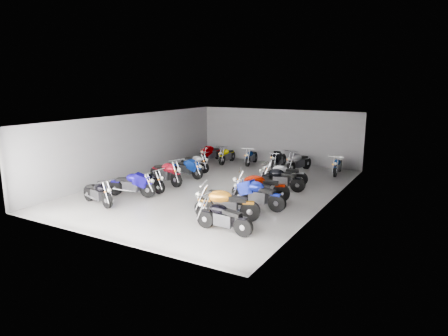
{
  "coord_description": "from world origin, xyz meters",
  "views": [
    {
      "loc": [
        9.01,
        -15.2,
        4.74
      ],
      "look_at": [
        0.33,
        -0.05,
        1.0
      ],
      "focal_mm": 32.0,
      "sensor_mm": 36.0,
      "label": 1
    }
  ],
  "objects_px": {
    "motorcycle_left_d": "(166,173)",
    "motorcycle_back_c": "(251,157)",
    "motorcycle_left_e": "(187,168)",
    "motorcycle_right_c": "(257,194)",
    "motorcycle_right_e": "(280,179)",
    "motorcycle_back_a": "(211,153)",
    "motorcycle_back_f": "(338,166)",
    "motorcycle_back_d": "(279,159)",
    "drain_grate": "(213,191)",
    "motorcycle_right_a": "(223,217)",
    "motorcycle_right_f": "(284,175)",
    "motorcycle_left_c": "(148,181)",
    "motorcycle_back_b": "(227,155)",
    "motorcycle_back_e": "(299,162)",
    "motorcycle_left_b": "(132,184)",
    "motorcycle_left_f": "(195,163)",
    "motorcycle_left_a": "(98,193)",
    "motorcycle_right_d": "(260,187)"
  },
  "relations": [
    {
      "from": "motorcycle_left_d",
      "to": "motorcycle_back_c",
      "type": "height_order",
      "value": "motorcycle_left_d"
    },
    {
      "from": "motorcycle_left_e",
      "to": "motorcycle_right_c",
      "type": "distance_m",
      "value": 5.99
    },
    {
      "from": "motorcycle_right_e",
      "to": "motorcycle_back_a",
      "type": "xyz_separation_m",
      "value": [
        -6.24,
        4.2,
        -0.02
      ]
    },
    {
      "from": "motorcycle_right_e",
      "to": "motorcycle_back_f",
      "type": "height_order",
      "value": "motorcycle_right_e"
    },
    {
      "from": "motorcycle_back_a",
      "to": "motorcycle_back_d",
      "type": "bearing_deg",
      "value": -172.39
    },
    {
      "from": "drain_grate",
      "to": "motorcycle_left_d",
      "type": "bearing_deg",
      "value": -178.3
    },
    {
      "from": "drain_grate",
      "to": "motorcycle_right_a",
      "type": "distance_m",
      "value": 5.06
    },
    {
      "from": "motorcycle_right_f",
      "to": "motorcycle_back_d",
      "type": "bearing_deg",
      "value": 3.49
    },
    {
      "from": "motorcycle_right_c",
      "to": "motorcycle_back_f",
      "type": "height_order",
      "value": "motorcycle_right_c"
    },
    {
      "from": "motorcycle_left_e",
      "to": "motorcycle_right_f",
      "type": "relative_size",
      "value": 0.99
    },
    {
      "from": "motorcycle_right_e",
      "to": "motorcycle_right_f",
      "type": "relative_size",
      "value": 1.07
    },
    {
      "from": "motorcycle_left_c",
      "to": "motorcycle_right_e",
      "type": "bearing_deg",
      "value": 125.92
    },
    {
      "from": "motorcycle_back_b",
      "to": "motorcycle_right_c",
      "type": "bearing_deg",
      "value": 122.92
    },
    {
      "from": "motorcycle_left_e",
      "to": "motorcycle_back_e",
      "type": "bearing_deg",
      "value": 139.1
    },
    {
      "from": "motorcycle_right_a",
      "to": "motorcycle_right_c",
      "type": "bearing_deg",
      "value": 4.98
    },
    {
      "from": "motorcycle_left_b",
      "to": "motorcycle_back_a",
      "type": "distance_m",
      "value": 8.34
    },
    {
      "from": "motorcycle_right_c",
      "to": "drain_grate",
      "type": "bearing_deg",
      "value": 68.33
    },
    {
      "from": "motorcycle_back_e",
      "to": "motorcycle_left_c",
      "type": "bearing_deg",
      "value": 73.37
    },
    {
      "from": "motorcycle_back_b",
      "to": "motorcycle_back_e",
      "type": "xyz_separation_m",
      "value": [
        4.49,
        0.0,
        0.04
      ]
    },
    {
      "from": "motorcycle_left_b",
      "to": "motorcycle_back_e",
      "type": "height_order",
      "value": "motorcycle_back_e"
    },
    {
      "from": "motorcycle_left_b",
      "to": "motorcycle_left_c",
      "type": "bearing_deg",
      "value": 157.09
    },
    {
      "from": "motorcycle_back_a",
      "to": "motorcycle_back_f",
      "type": "height_order",
      "value": "motorcycle_back_a"
    },
    {
      "from": "motorcycle_back_d",
      "to": "motorcycle_right_f",
      "type": "bearing_deg",
      "value": 114.04
    },
    {
      "from": "motorcycle_right_f",
      "to": "motorcycle_back_b",
      "type": "height_order",
      "value": "motorcycle_right_f"
    },
    {
      "from": "motorcycle_left_f",
      "to": "motorcycle_right_a",
      "type": "bearing_deg",
      "value": 50.27
    },
    {
      "from": "motorcycle_left_f",
      "to": "motorcycle_back_c",
      "type": "distance_m",
      "value": 3.73
    },
    {
      "from": "motorcycle_left_d",
      "to": "motorcycle_left_f",
      "type": "distance_m",
      "value": 3.01
    },
    {
      "from": "motorcycle_left_a",
      "to": "motorcycle_back_c",
      "type": "distance_m",
      "value": 10.32
    },
    {
      "from": "motorcycle_right_f",
      "to": "motorcycle_back_a",
      "type": "bearing_deg",
      "value": 39.17
    },
    {
      "from": "drain_grate",
      "to": "motorcycle_left_d",
      "type": "height_order",
      "value": "motorcycle_left_d"
    },
    {
      "from": "motorcycle_right_f",
      "to": "motorcycle_back_b",
      "type": "distance_m",
      "value": 5.89
    },
    {
      "from": "motorcycle_left_a",
      "to": "motorcycle_left_c",
      "type": "bearing_deg",
      "value": -176.34
    },
    {
      "from": "motorcycle_left_b",
      "to": "motorcycle_back_b",
      "type": "height_order",
      "value": "motorcycle_left_b"
    },
    {
      "from": "motorcycle_left_f",
      "to": "motorcycle_right_a",
      "type": "relative_size",
      "value": 0.97
    },
    {
      "from": "motorcycle_left_f",
      "to": "motorcycle_right_c",
      "type": "height_order",
      "value": "motorcycle_right_c"
    },
    {
      "from": "motorcycle_right_a",
      "to": "drain_grate",
      "type": "bearing_deg",
      "value": 38.24
    },
    {
      "from": "motorcycle_back_d",
      "to": "motorcycle_left_c",
      "type": "bearing_deg",
      "value": 65.76
    },
    {
      "from": "motorcycle_right_f",
      "to": "motorcycle_back_e",
      "type": "bearing_deg",
      "value": -14.92
    },
    {
      "from": "motorcycle_right_c",
      "to": "motorcycle_back_d",
      "type": "relative_size",
      "value": 1.09
    },
    {
      "from": "drain_grate",
      "to": "motorcycle_back_f",
      "type": "distance_m",
      "value": 7.27
    },
    {
      "from": "motorcycle_right_e",
      "to": "motorcycle_back_b",
      "type": "distance_m",
      "value": 6.61
    },
    {
      "from": "motorcycle_left_a",
      "to": "motorcycle_right_d",
      "type": "relative_size",
      "value": 0.89
    },
    {
      "from": "motorcycle_back_a",
      "to": "motorcycle_back_c",
      "type": "distance_m",
      "value": 2.59
    },
    {
      "from": "motorcycle_left_b",
      "to": "motorcycle_right_c",
      "type": "bearing_deg",
      "value": 84.88
    },
    {
      "from": "drain_grate",
      "to": "motorcycle_back_d",
      "type": "relative_size",
      "value": 0.15
    },
    {
      "from": "motorcycle_right_e",
      "to": "motorcycle_back_f",
      "type": "relative_size",
      "value": 1.11
    },
    {
      "from": "motorcycle_back_f",
      "to": "motorcycle_back_e",
      "type": "bearing_deg",
      "value": 1.81
    },
    {
      "from": "drain_grate",
      "to": "motorcycle_left_c",
      "type": "xyz_separation_m",
      "value": [
        -2.43,
        -1.5,
        0.46
      ]
    },
    {
      "from": "motorcycle_left_e",
      "to": "motorcycle_right_f",
      "type": "xyz_separation_m",
      "value": [
        4.86,
        1.01,
        0.03
      ]
    },
    {
      "from": "motorcycle_left_b",
      "to": "motorcycle_back_a",
      "type": "bearing_deg",
      "value": 170.52
    }
  ]
}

